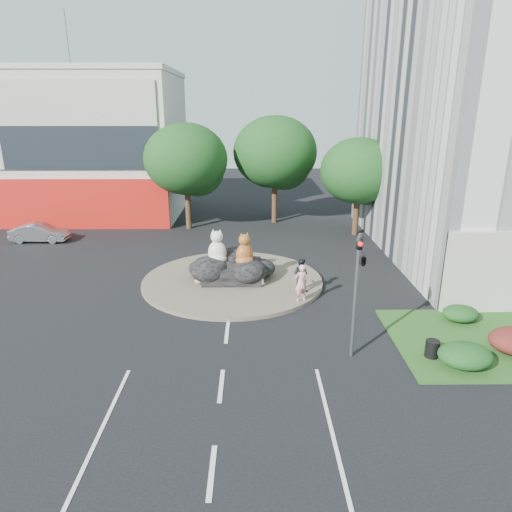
% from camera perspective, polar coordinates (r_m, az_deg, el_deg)
% --- Properties ---
extents(ground, '(120.00, 120.00, 0.00)m').
position_cam_1_polar(ground, '(16.72, -4.37, -15.87)').
color(ground, black).
rests_on(ground, ground).
extents(roundabout_island, '(10.00, 10.00, 0.20)m').
position_cam_1_polar(roundabout_island, '(25.58, -2.95, -3.07)').
color(roundabout_island, brown).
rests_on(roundabout_island, ground).
extents(rock_plinth, '(3.20, 2.60, 0.90)m').
position_cam_1_polar(rock_plinth, '(25.39, -2.97, -1.91)').
color(rock_plinth, black).
rests_on(rock_plinth, roundabout_island).
extents(shophouse_block, '(25.20, 12.30, 17.40)m').
position_cam_1_polar(shophouse_block, '(46.02, -25.69, 12.46)').
color(shophouse_block, '#B8B1A6').
rests_on(shophouse_block, ground).
extents(tree_left, '(6.46, 6.46, 8.27)m').
position_cam_1_polar(tree_left, '(36.48, -8.62, 11.48)').
color(tree_left, '#382314').
rests_on(tree_left, ground).
extents(tree_mid, '(6.84, 6.84, 8.76)m').
position_cam_1_polar(tree_mid, '(38.14, 2.50, 12.41)').
color(tree_mid, '#382314').
rests_on(tree_mid, ground).
extents(tree_right, '(5.70, 5.70, 7.30)m').
position_cam_1_polar(tree_right, '(35.14, 12.79, 9.97)').
color(tree_right, '#382314').
rests_on(tree_right, ground).
extents(hedge_near_green, '(2.00, 1.60, 0.90)m').
position_cam_1_polar(hedge_near_green, '(18.95, 24.69, -11.24)').
color(hedge_near_green, '#113615').
rests_on(hedge_near_green, grass_verge).
extents(hedge_back_green, '(1.60, 1.28, 0.72)m').
position_cam_1_polar(hedge_back_green, '(22.67, 24.20, -6.57)').
color(hedge_back_green, '#113615').
rests_on(hedge_back_green, grass_verge).
extents(traffic_light, '(0.44, 1.24, 5.00)m').
position_cam_1_polar(traffic_light, '(17.30, 12.87, -1.64)').
color(traffic_light, '#595B60').
rests_on(traffic_light, ground).
extents(street_lamp, '(2.34, 0.22, 8.06)m').
position_cam_1_polar(street_lamp, '(25.24, 27.28, 5.18)').
color(street_lamp, '#595B60').
rests_on(street_lamp, ground).
extents(cat_white, '(1.34, 1.21, 1.97)m').
position_cam_1_polar(cat_white, '(24.97, -4.89, 1.17)').
color(cat_white, beige).
rests_on(cat_white, rock_plinth).
extents(cat_tabby, '(1.45, 1.40, 1.87)m').
position_cam_1_polar(cat_tabby, '(24.63, -1.45, 0.86)').
color(cat_tabby, orange).
rests_on(cat_tabby, rock_plinth).
extents(kitten_calico, '(0.77, 0.76, 0.97)m').
position_cam_1_polar(kitten_calico, '(24.88, -7.13, -2.38)').
color(kitten_calico, silver).
rests_on(kitten_calico, roundabout_island).
extents(kitten_white, '(0.62, 0.59, 0.80)m').
position_cam_1_polar(kitten_white, '(24.46, 0.52, -2.81)').
color(kitten_white, white).
rests_on(kitten_white, roundabout_island).
extents(pedestrian_pink, '(0.81, 0.68, 1.89)m').
position_cam_1_polar(pedestrian_pink, '(22.47, 5.66, -3.36)').
color(pedestrian_pink, pink).
rests_on(pedestrian_pink, roundabout_island).
extents(pedestrian_dark, '(1.09, 1.04, 1.78)m').
position_cam_1_polar(pedestrian_dark, '(23.71, 5.60, -2.33)').
color(pedestrian_dark, black).
rests_on(pedestrian_dark, roundabout_island).
extents(parked_car, '(4.04, 1.43, 1.33)m').
position_cam_1_polar(parked_car, '(36.63, -25.44, 2.63)').
color(parked_car, '#93969A').
rests_on(parked_car, ground).
extents(litter_bin, '(0.70, 0.70, 0.68)m').
position_cam_1_polar(litter_bin, '(19.20, 21.16, -10.75)').
color(litter_bin, black).
rests_on(litter_bin, grass_verge).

